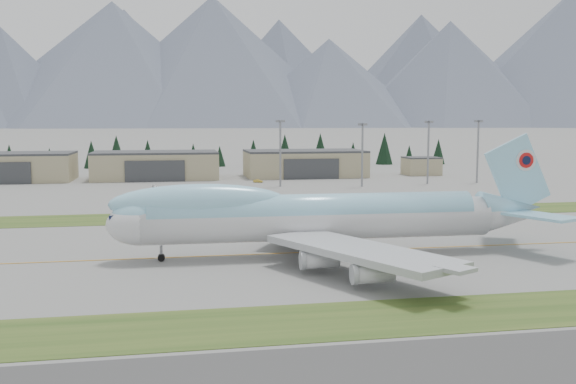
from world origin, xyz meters
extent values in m
plane|color=slate|center=(0.00, 0.00, 0.00)|extent=(7000.00, 7000.00, 0.00)
cube|color=#2D4A1A|center=(0.00, -38.00, 0.00)|extent=(400.00, 14.00, 0.08)
cube|color=#2D4A1A|center=(0.00, 45.00, 0.00)|extent=(400.00, 18.00, 0.08)
cube|color=orange|center=(0.00, 0.00, 0.00)|extent=(400.00, 0.40, 0.02)
cylinder|color=silver|center=(15.48, -2.67, 6.14)|extent=(59.43, 7.77, 6.89)
cylinder|color=#91D1EE|center=(14.42, -2.66, 7.42)|extent=(55.18, 7.18, 6.36)
ellipsoid|color=silver|center=(-14.18, -2.23, 6.14)|extent=(11.12, 7.05, 6.89)
ellipsoid|color=#91D1EE|center=(-14.18, -2.23, 7.42)|extent=(9.30, 5.97, 5.84)
ellipsoid|color=#91D1EE|center=(-4.64, -2.37, 9.43)|extent=(29.32, 6.28, 6.36)
cube|color=#0C1433|center=(-17.89, -2.18, 7.52)|extent=(2.31, 2.79, 1.37)
cone|color=silver|center=(50.44, -3.20, 6.14)|extent=(12.81, 6.94, 6.75)
cone|color=#91D1EE|center=(50.44, -3.20, 7.42)|extent=(11.74, 6.32, 6.14)
cube|color=#91D1EE|center=(51.50, -3.21, 13.35)|extent=(12.84, 0.83, 14.62)
cylinder|color=silver|center=(52.78, -2.81, 15.89)|extent=(3.82, 0.27, 3.81)
cylinder|color=red|center=(52.78, -2.70, 15.89)|extent=(2.76, 0.25, 2.75)
cylinder|color=#0C1433|center=(52.78, -2.59, 15.89)|extent=(1.59, 0.24, 1.59)
cube|color=#91D1EE|center=(52.65, 3.13, 6.78)|extent=(10.80, 13.26, 0.49)
cube|color=#91D1EE|center=(52.47, -9.58, 6.78)|extent=(10.57, 13.23, 0.49)
cube|color=#ACAFB4|center=(17.86, 14.77, 4.24)|extent=(24.15, 32.69, 1.06)
cube|color=#ACAFB4|center=(17.34, -20.19, 4.24)|extent=(23.46, 32.87, 1.06)
cylinder|color=silver|center=(12.93, 10.61, 2.22)|extent=(5.55, 2.73, 2.65)
cylinder|color=silver|center=(18.26, 20.38, 2.22)|extent=(5.55, 2.73, 2.65)
cylinder|color=silver|center=(12.53, -15.88, 2.22)|extent=(5.55, 2.73, 2.65)
cylinder|color=silver|center=(17.58, -25.80, 2.22)|extent=(5.55, 2.73, 2.65)
cylinder|color=gray|center=(-11.00, -2.28, 1.27)|extent=(0.47, 0.47, 2.54)
cylinder|color=gray|center=(13.94, 0.53, 1.38)|extent=(0.60, 0.60, 2.75)
cylinder|color=gray|center=(13.85, -5.83, 1.38)|extent=(0.60, 0.60, 2.75)
cylinder|color=gray|center=(19.24, 0.45, 1.38)|extent=(0.60, 0.60, 2.75)
cylinder|color=gray|center=(19.14, -5.91, 1.38)|extent=(0.60, 0.60, 2.75)
cylinder|color=black|center=(-11.01, -2.70, 0.58)|extent=(1.17, 0.39, 1.17)
cylinder|color=black|center=(-10.99, -1.86, 0.58)|extent=(1.17, 0.39, 1.17)
cylinder|color=black|center=(13.94, 0.53, 0.64)|extent=(1.28, 0.55, 1.27)
cylinder|color=black|center=(13.85, -5.83, 0.64)|extent=(1.28, 0.55, 1.27)
cylinder|color=black|center=(19.24, 0.45, 0.64)|extent=(1.28, 0.55, 1.27)
cylinder|color=black|center=(19.14, -5.91, 0.64)|extent=(1.28, 0.55, 1.27)
cube|color=tan|center=(-70.00, 150.00, 5.00)|extent=(48.00, 26.00, 10.00)
cube|color=#36373B|center=(-70.00, 150.00, 10.40)|extent=(48.00, 26.00, 0.80)
cube|color=tan|center=(-15.00, 150.00, 5.00)|extent=(48.00, 26.00, 10.00)
cube|color=#36373B|center=(-15.00, 150.00, 10.40)|extent=(48.00, 26.00, 0.80)
cube|color=#36373B|center=(-15.00, 136.70, 4.00)|extent=(22.08, 0.60, 8.00)
cube|color=tan|center=(45.00, 150.00, 5.00)|extent=(48.00, 26.00, 10.00)
cube|color=#36373B|center=(45.00, 150.00, 10.40)|extent=(48.00, 26.00, 0.80)
cube|color=#36373B|center=(45.00, 136.70, 4.00)|extent=(22.08, 0.60, 8.00)
cube|color=tan|center=(95.00, 148.00, 3.50)|extent=(14.00, 12.00, 7.00)
cube|color=#36373B|center=(95.00, 148.00, 7.30)|extent=(14.00, 12.00, 0.60)
cylinder|color=gray|center=(28.30, 111.34, 11.13)|extent=(0.70, 0.70, 22.27)
cube|color=gray|center=(28.30, 111.34, 22.67)|extent=(3.20, 3.20, 0.80)
cylinder|color=gray|center=(56.19, 106.09, 10.58)|extent=(0.70, 0.70, 21.15)
cube|color=gray|center=(56.19, 106.09, 21.55)|extent=(3.20, 3.20, 0.80)
cylinder|color=gray|center=(82.53, 111.27, 11.00)|extent=(0.70, 0.70, 21.99)
cube|color=gray|center=(82.53, 111.27, 22.39)|extent=(3.20, 3.20, 0.80)
cylinder|color=gray|center=(102.11, 111.87, 11.11)|extent=(0.70, 0.70, 22.22)
cube|color=gray|center=(102.11, 111.87, 22.62)|extent=(3.20, 3.20, 0.80)
imported|color=silver|center=(-14.55, 113.74, 0.00)|extent=(2.50, 3.90, 1.24)
imported|color=#AD8E2B|center=(22.53, 126.77, 0.00)|extent=(3.78, 3.06, 1.21)
imported|color=silver|center=(53.03, 140.00, 0.00)|extent=(3.33, 4.63, 1.24)
cone|color=black|center=(-84.39, 215.31, 5.86)|extent=(6.56, 6.56, 11.71)
cone|color=black|center=(-65.21, 209.34, 5.09)|extent=(5.71, 5.71, 10.19)
cone|color=black|center=(-46.53, 212.34, 6.71)|extent=(7.52, 7.52, 13.42)
cone|color=black|center=(-34.57, 209.36, 7.97)|extent=(8.93, 8.93, 15.95)
cone|color=black|center=(-20.05, 212.57, 6.77)|extent=(7.58, 7.58, 13.54)
cone|color=black|center=(1.96, 212.97, 5.83)|extent=(6.54, 6.54, 11.67)
cone|color=black|center=(15.04, 213.57, 5.18)|extent=(5.80, 5.80, 10.35)
cone|color=black|center=(31.89, 212.45, 6.75)|extent=(7.56, 7.56, 13.50)
cone|color=black|center=(47.28, 208.91, 8.08)|extent=(9.05, 9.05, 16.16)
cone|color=black|center=(66.04, 211.07, 8.28)|extent=(9.28, 9.28, 16.56)
cone|color=black|center=(83.27, 210.71, 5.95)|extent=(6.66, 6.66, 11.90)
cone|color=black|center=(101.18, 213.87, 8.33)|extent=(9.33, 9.33, 16.66)
cone|color=black|center=(114.49, 212.75, 5.04)|extent=(5.65, 5.65, 10.08)
cone|color=black|center=(129.78, 210.46, 6.68)|extent=(7.48, 7.48, 13.36)
cone|color=#4E5869|center=(-550.00, 2173.23, 164.30)|extent=(684.51, 684.51, 328.60)
cone|color=silver|center=(-550.00, 2173.23, 262.88)|extent=(260.12, 260.12, 131.44)
cone|color=#4E5869|center=(-200.00, 2261.16, 218.59)|extent=(1038.30, 1038.30, 437.18)
cone|color=silver|center=(-200.00, 2261.16, 349.74)|extent=(394.55, 394.55, 174.87)
cone|color=#4E5869|center=(150.00, 2265.13, 234.20)|extent=(1048.85, 1048.85, 468.40)
cone|color=silver|center=(150.00, 2265.13, 374.72)|extent=(398.56, 398.56, 187.36)
cone|color=#4E5869|center=(550.00, 2135.28, 155.08)|extent=(754.97, 754.97, 310.15)
cone|color=silver|center=(550.00, 2135.28, 248.12)|extent=(286.89, 286.89, 124.06)
cone|color=#4E5869|center=(1000.00, 2123.61, 191.16)|extent=(827.78, 827.78, 382.32)
cone|color=silver|center=(1000.00, 2123.61, 305.85)|extent=(314.56, 314.56, 152.93)
cone|color=#4E5869|center=(1500.00, 2105.74, 264.06)|extent=(1166.67, 1166.67, 528.13)
cone|color=#4E5869|center=(-200.00, 2900.00, 257.61)|extent=(1030.44, 1030.44, 515.22)
cone|color=silver|center=(-200.00, 2900.00, 401.87)|extent=(412.18, 412.18, 226.70)
cone|color=#4E5869|center=(500.00, 2900.00, 245.37)|extent=(981.49, 981.49, 490.74)
cone|color=silver|center=(500.00, 2900.00, 382.78)|extent=(392.60, 392.60, 215.93)
cone|color=#4E5869|center=(1200.00, 2900.00, 266.68)|extent=(1066.73, 1066.73, 533.37)
cone|color=silver|center=(1200.00, 2900.00, 416.03)|extent=(426.69, 426.69, 234.68)
cone|color=#4E5869|center=(1900.00, 2900.00, 231.85)|extent=(927.40, 927.40, 463.70)
cone|color=silver|center=(1900.00, 2900.00, 361.68)|extent=(370.96, 370.96, 204.03)
camera|label=1|loc=(-9.18, -107.47, 22.91)|focal=40.00mm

